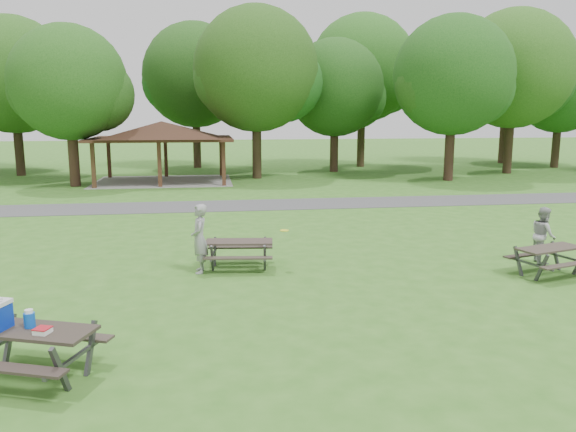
{
  "coord_description": "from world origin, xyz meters",
  "views": [
    {
      "loc": [
        -1.33,
        -11.91,
        4.26
      ],
      "look_at": [
        1.0,
        4.0,
        1.3
      ],
      "focal_mm": 35.0,
      "sensor_mm": 36.0,
      "label": 1
    }
  ],
  "objects_px": {
    "picnic_table_near": "(19,331)",
    "frisbee_thrower": "(200,239)",
    "picnic_table_middle": "(239,247)",
    "frisbee_catcher": "(543,235)"
  },
  "relations": [
    {
      "from": "picnic_table_near",
      "to": "frisbee_thrower",
      "type": "xyz_separation_m",
      "value": [
        2.82,
        5.82,
        0.13
      ]
    },
    {
      "from": "picnic_table_near",
      "to": "frisbee_thrower",
      "type": "bearing_deg",
      "value": 64.1
    },
    {
      "from": "picnic_table_middle",
      "to": "frisbee_thrower",
      "type": "distance_m",
      "value": 1.16
    },
    {
      "from": "picnic_table_middle",
      "to": "frisbee_thrower",
      "type": "bearing_deg",
      "value": -165.2
    },
    {
      "from": "picnic_table_near",
      "to": "picnic_table_middle",
      "type": "distance_m",
      "value": 7.24
    },
    {
      "from": "frisbee_catcher",
      "to": "picnic_table_near",
      "type": "bearing_deg",
      "value": 127.39
    },
    {
      "from": "frisbee_thrower",
      "to": "picnic_table_middle",
      "type": "bearing_deg",
      "value": 104.24
    },
    {
      "from": "frisbee_thrower",
      "to": "frisbee_catcher",
      "type": "distance_m",
      "value": 9.77
    },
    {
      "from": "picnic_table_middle",
      "to": "frisbee_thrower",
      "type": "xyz_separation_m",
      "value": [
        -1.08,
        -0.28,
        0.34
      ]
    },
    {
      "from": "picnic_table_near",
      "to": "frisbee_thrower",
      "type": "relative_size",
      "value": 1.31
    }
  ]
}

